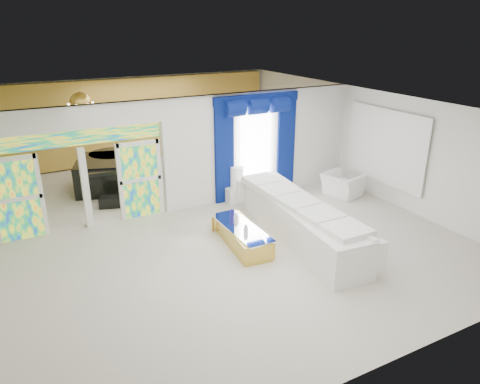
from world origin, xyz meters
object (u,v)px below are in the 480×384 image
white_sofa (299,221)px  console_table (246,192)px  grand_piano (102,174)px  armchair (342,185)px  coffee_table (241,236)px

white_sofa → console_table: (0.08, 2.71, -0.21)m
grand_piano → armchair: bearing=-15.4°
armchair → grand_piano: grand_piano is taller
console_table → coffee_table: bearing=-120.7°
console_table → armchair: size_ratio=1.26×
white_sofa → grand_piano: bearing=127.0°
console_table → grand_piano: grand_piano is taller
coffee_table → grand_piano: size_ratio=1.06×
white_sofa → armchair: (2.68, 1.65, -0.10)m
white_sofa → armchair: bearing=37.2°
console_table → armchair: (2.59, -1.06, 0.12)m
console_table → armchair: armchair is taller
white_sofa → grand_piano: 6.44m
grand_piano → console_table: bearing=-21.8°
coffee_table → white_sofa: bearing=-12.5°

